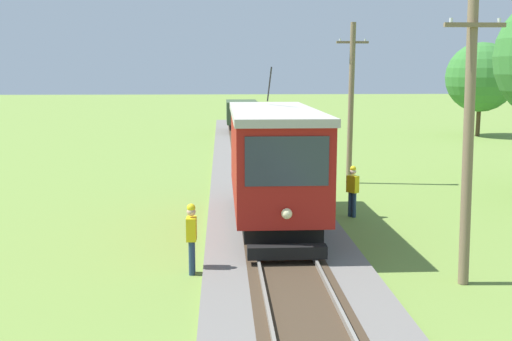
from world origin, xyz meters
TOP-DOWN VIEW (x-y plane):
  - red_tram at (0.00, 18.65)m, footprint 2.60×8.54m
  - freight_car at (0.00, 47.97)m, footprint 2.40×5.20m
  - utility_pole_near_tram at (4.08, 13.48)m, footprint 1.40×0.58m
  - utility_pole_mid at (4.08, 26.33)m, footprint 1.40×0.42m
  - track_worker at (-2.37, 14.39)m, footprint 0.25×0.39m
  - second_worker at (2.86, 20.07)m, footprint 0.43×0.45m
  - tree_left_far at (18.08, 45.34)m, footprint 5.25×5.25m

SIDE VIEW (x-z plane):
  - track_worker at x=-2.37m, z-range 0.09..1.88m
  - second_worker at x=2.86m, z-range 0.09..1.88m
  - freight_car at x=0.00m, z-range 0.40..2.71m
  - red_tram at x=0.00m, z-range -0.20..4.59m
  - utility_pole_near_tram at x=4.08m, z-range 0.10..6.92m
  - utility_pole_mid at x=4.08m, z-range 0.10..7.14m
  - tree_left_far at x=18.08m, z-range 0.93..8.05m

